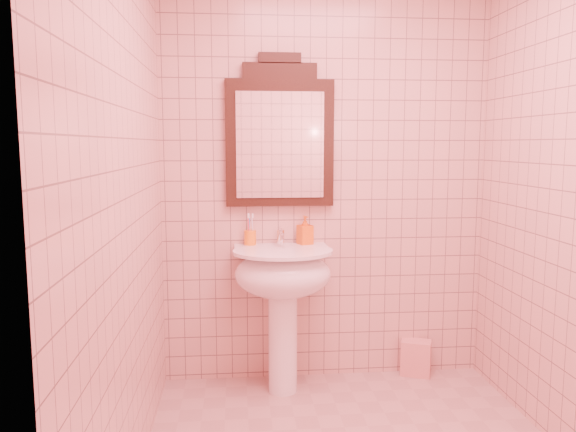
{
  "coord_description": "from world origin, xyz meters",
  "views": [
    {
      "loc": [
        -0.56,
        -2.32,
        1.47
      ],
      "look_at": [
        -0.28,
        0.55,
        1.1
      ],
      "focal_mm": 35.0,
      "sensor_mm": 36.0,
      "label": 1
    }
  ],
  "objects": [
    {
      "name": "faucet",
      "position": [
        -0.28,
        1.01,
        0.92
      ],
      "size": [
        0.04,
        0.16,
        0.11
      ],
      "color": "white",
      "rests_on": "pedestal_sink"
    },
    {
      "name": "toothbrush_cup",
      "position": [
        -0.47,
        1.04,
        0.91
      ],
      "size": [
        0.07,
        0.07,
        0.17
      ],
      "rotation": [
        0.0,
        0.0,
        0.13
      ],
      "color": "orange",
      "rests_on": "pedestal_sink"
    },
    {
      "name": "mirror",
      "position": [
        -0.28,
        1.07,
        1.52
      ],
      "size": [
        0.65,
        0.06,
        0.91
      ],
      "color": "black",
      "rests_on": "back_wall"
    },
    {
      "name": "towel",
      "position": [
        0.59,
        1.04,
        0.11
      ],
      "size": [
        0.22,
        0.18,
        0.22
      ],
      "primitive_type": "cube",
      "rotation": [
        0.0,
        0.0,
        -0.39
      ],
      "color": "#E3A085",
      "rests_on": "floor"
    },
    {
      "name": "back_wall",
      "position": [
        0.0,
        1.1,
        1.25
      ],
      "size": [
        2.0,
        0.02,
        2.5
      ],
      "primitive_type": "cube",
      "color": "#CE9F90",
      "rests_on": "floor"
    },
    {
      "name": "soap_dispenser",
      "position": [
        -0.13,
        1.04,
        0.95
      ],
      "size": [
        0.1,
        0.11,
        0.18
      ],
      "primitive_type": "imported",
      "rotation": [
        0.0,
        0.0,
        0.39
      ],
      "color": "orange",
      "rests_on": "pedestal_sink"
    },
    {
      "name": "pedestal_sink",
      "position": [
        -0.28,
        0.87,
        0.66
      ],
      "size": [
        0.58,
        0.58,
        0.86
      ],
      "color": "white",
      "rests_on": "floor"
    }
  ]
}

